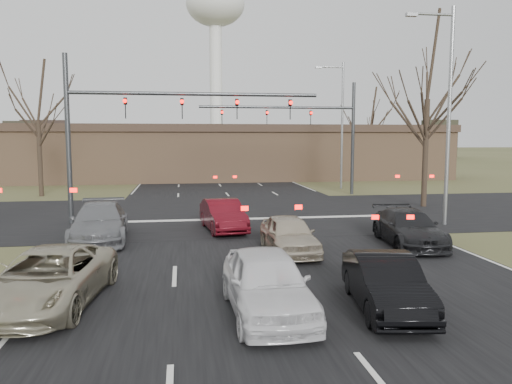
# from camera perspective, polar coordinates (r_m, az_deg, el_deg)

# --- Properties ---
(ground) EXTENTS (360.00, 360.00, 0.00)m
(ground) POSITION_cam_1_polar(r_m,az_deg,el_deg) (12.76, 6.86, -12.60)
(ground) COLOR #454826
(ground) RESTS_ON ground
(road_main) EXTENTS (14.00, 300.00, 0.02)m
(road_main) POSITION_cam_1_polar(r_m,az_deg,el_deg) (71.82, -5.93, 2.96)
(road_main) COLOR black
(road_main) RESTS_ON ground
(road_cross) EXTENTS (200.00, 14.00, 0.02)m
(road_cross) POSITION_cam_1_polar(r_m,az_deg,el_deg) (27.14, -1.56, -2.42)
(road_cross) COLOR black
(road_cross) RESTS_ON ground
(building) EXTENTS (42.40, 10.40, 5.30)m
(building) POSITION_cam_1_polar(r_m,az_deg,el_deg) (49.93, -2.50, 4.60)
(building) COLOR #8F6B4D
(building) RESTS_ON ground
(water_tower) EXTENTS (15.00, 15.00, 44.50)m
(water_tower) POSITION_cam_1_polar(r_m,az_deg,el_deg) (135.63, -4.66, 19.62)
(water_tower) COLOR silver
(water_tower) RESTS_ON ground
(mast_arm_near) EXTENTS (12.12, 0.24, 8.00)m
(mast_arm_near) POSITION_cam_1_polar(r_m,az_deg,el_deg) (24.73, -13.26, 8.32)
(mast_arm_near) COLOR #383A3D
(mast_arm_near) RESTS_ON ground
(mast_arm_far) EXTENTS (11.12, 0.24, 8.00)m
(mast_arm_far) POSITION_cam_1_polar(r_m,az_deg,el_deg) (35.90, 6.76, 7.67)
(mast_arm_far) COLOR #383A3D
(mast_arm_far) RESTS_ON ground
(streetlight_right_near) EXTENTS (2.34, 0.25, 10.00)m
(streetlight_right_near) POSITION_cam_1_polar(r_m,az_deg,el_deg) (24.81, 20.88, 9.26)
(streetlight_right_near) COLOR gray
(streetlight_right_near) RESTS_ON ground
(streetlight_right_far) EXTENTS (2.34, 0.25, 10.00)m
(streetlight_right_far) POSITION_cam_1_polar(r_m,az_deg,el_deg) (40.65, 9.59, 8.26)
(streetlight_right_far) COLOR gray
(streetlight_right_far) RESTS_ON ground
(tree_right_near) EXTENTS (6.90, 6.90, 11.50)m
(tree_right_near) POSITION_cam_1_polar(r_m,az_deg,el_deg) (31.45, 19.17, 14.68)
(tree_right_near) COLOR black
(tree_right_near) RESTS_ON ground
(tree_left_far) EXTENTS (5.70, 5.70, 9.50)m
(tree_left_far) POSITION_cam_1_polar(r_m,az_deg,el_deg) (38.04, -23.78, 10.62)
(tree_left_far) COLOR black
(tree_left_far) RESTS_ON ground
(tree_right_far) EXTENTS (5.40, 5.40, 9.00)m
(tree_right_far) POSITION_cam_1_polar(r_m,az_deg,el_deg) (50.15, 13.00, 9.36)
(tree_right_far) COLOR black
(tree_right_far) RESTS_ON ground
(car_silver_suv) EXTENTS (2.92, 5.26, 1.39)m
(car_silver_suv) POSITION_cam_1_polar(r_m,az_deg,el_deg) (13.33, -22.64, -9.09)
(car_silver_suv) COLOR #A8A188
(car_silver_suv) RESTS_ON ground
(car_white_sedan) EXTENTS (1.90, 4.51, 1.52)m
(car_white_sedan) POSITION_cam_1_polar(r_m,az_deg,el_deg) (11.76, 1.25, -10.30)
(car_white_sedan) COLOR white
(car_white_sedan) RESTS_ON ground
(car_black_hatch) EXTENTS (1.94, 4.16, 1.32)m
(car_black_hatch) POSITION_cam_1_polar(r_m,az_deg,el_deg) (12.45, 14.59, -10.05)
(car_black_hatch) COLOR black
(car_black_hatch) RESTS_ON ground
(car_charcoal_sedan) EXTENTS (2.38, 4.81, 1.34)m
(car_charcoal_sedan) POSITION_cam_1_polar(r_m,az_deg,el_deg) (19.98, 17.05, -3.93)
(car_charcoal_sedan) COLOR black
(car_charcoal_sedan) RESTS_ON ground
(car_grey_ahead) EXTENTS (2.49, 5.33, 1.50)m
(car_grey_ahead) POSITION_cam_1_polar(r_m,az_deg,el_deg) (20.81, -17.43, -3.32)
(car_grey_ahead) COLOR slate
(car_grey_ahead) RESTS_ON ground
(car_red_ahead) EXTENTS (1.96, 4.33, 1.38)m
(car_red_ahead) POSITION_cam_1_polar(r_m,az_deg,el_deg) (22.07, -3.78, -2.67)
(car_red_ahead) COLOR #4F0B13
(car_red_ahead) RESTS_ON ground
(car_silver_ahead) EXTENTS (1.72, 4.03, 1.36)m
(car_silver_ahead) POSITION_cam_1_polar(r_m,az_deg,el_deg) (17.81, 3.79, -4.87)
(car_silver_ahead) COLOR #C1B49C
(car_silver_ahead) RESTS_ON ground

